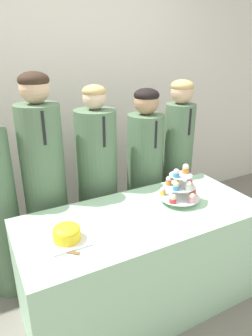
{
  "coord_description": "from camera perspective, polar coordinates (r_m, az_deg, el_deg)",
  "views": [
    {
      "loc": [
        -0.88,
        -1.09,
        1.74
      ],
      "look_at": [
        -0.1,
        0.39,
        1.07
      ],
      "focal_mm": 32.0,
      "sensor_mm": 36.0,
      "label": 1
    }
  ],
  "objects": [
    {
      "name": "wall_back",
      "position": [
        2.96,
        -10.61,
        13.9
      ],
      "size": [
        9.0,
        0.06,
        2.7
      ],
      "color": "silver",
      "rests_on": "ground_plane"
    },
    {
      "name": "table",
      "position": [
        2.17,
        3.0,
        -17.25
      ],
      "size": [
        1.6,
        0.7,
        0.74
      ],
      "color": "#A8DBB2",
      "rests_on": "ground_plane"
    },
    {
      "name": "round_cake",
      "position": [
        1.72,
        -11.22,
        -12.1
      ],
      "size": [
        0.22,
        0.22,
        0.1
      ],
      "color": "white",
      "rests_on": "table"
    },
    {
      "name": "cake_knife",
      "position": [
        1.63,
        -8.51,
        -15.95
      ],
      "size": [
        0.21,
        0.2,
        0.01
      ],
      "rotation": [
        0.0,
        0.0,
        -0.74
      ],
      "color": "silver",
      "rests_on": "table"
    },
    {
      "name": "cupcake_stand",
      "position": [
        2.08,
        10.29,
        -3.55
      ],
      "size": [
        0.28,
        0.28,
        0.27
      ],
      "color": "silver",
      "rests_on": "table"
    },
    {
      "name": "student_1",
      "position": [
        2.29,
        -15.07,
        -4.07
      ],
      "size": [
        0.31,
        0.31,
        1.61
      ],
      "color": "#567556",
      "rests_on": "ground_plane"
    },
    {
      "name": "student_2",
      "position": [
        2.42,
        -5.41,
        -3.56
      ],
      "size": [
        0.32,
        0.32,
        1.5
      ],
      "color": "#567556",
      "rests_on": "ground_plane"
    },
    {
      "name": "student_3",
      "position": [
        2.61,
        3.55,
        -1.8
      ],
      "size": [
        0.3,
        0.31,
        1.45
      ],
      "color": "#567556",
      "rests_on": "ground_plane"
    },
    {
      "name": "student_4",
      "position": [
        2.78,
        9.68,
        0.33
      ],
      "size": [
        0.26,
        0.26,
        1.5
      ],
      "color": "#567556",
      "rests_on": "ground_plane"
    }
  ]
}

